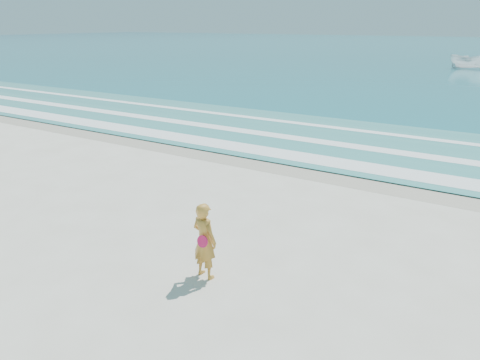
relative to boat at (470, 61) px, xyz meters
The scene contains 8 objects.
ground 56.74m from the boat, 89.87° to the right, with size 400.00×400.00×0.00m, color silver.
wet_sand 47.74m from the boat, 89.85° to the right, with size 400.00×2.40×0.00m, color #B2A893.
shallow 42.74m from the boat, 89.83° to the right, with size 400.00×10.00×0.01m, color #59B7AD.
foam_near 46.44m from the boat, 89.84° to the right, with size 400.00×1.40×0.01m, color white.
foam_mid 43.54m from the boat, 89.83° to the right, with size 400.00×0.90×0.01m, color white.
foam_far 40.24m from the boat, 89.82° to the right, with size 400.00×0.60×0.01m, color white.
boat is the anchor object (origin of this frame).
woman 56.37m from the boat, 87.95° to the right, with size 0.69×0.51×1.75m.
Camera 1 is at (7.51, -6.98, 5.40)m, focal length 35.00 mm.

